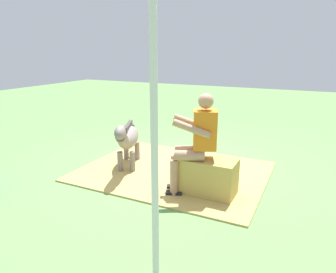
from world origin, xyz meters
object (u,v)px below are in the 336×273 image
Objects in this scene: pony_standing at (128,138)px; tent_pole_left at (154,141)px; hay_bale at (207,177)px; person_seated at (196,139)px.

tent_pole_left is at bearing 128.11° from pony_standing.
person_seated reaches higher than hay_bale.
person_seated is 1.83m from tent_pole_left.
tent_pole_left is at bearing 95.19° from hay_bale.
pony_standing is at bearing -16.47° from person_seated.
hay_bale is at bearing -164.40° from person_seated.
hay_bale is at bearing 166.77° from pony_standing.
pony_standing is 0.50× the size of tent_pole_left.
tent_pole_left reaches higher than pony_standing.
tent_pole_left is at bearing 100.48° from person_seated.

